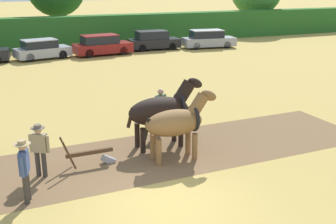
% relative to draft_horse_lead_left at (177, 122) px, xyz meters
% --- Properties ---
extents(ground_plane, '(240.00, 240.00, 0.00)m').
position_rel_draft_horse_lead_left_xyz_m(ground_plane, '(-1.44, -2.54, -1.27)').
color(ground_plane, tan).
extents(plowed_furrow_strip, '(21.30, 4.15, 0.01)m').
position_rel_draft_horse_lead_left_xyz_m(plowed_furrow_strip, '(-3.31, 0.58, -1.27)').
color(plowed_furrow_strip, brown).
rests_on(plowed_furrow_strip, ground).
extents(hedgerow, '(74.78, 1.78, 2.65)m').
position_rel_draft_horse_lead_left_xyz_m(hedgerow, '(-1.44, 26.15, 0.05)').
color(hedgerow, '#286023').
rests_on(hedgerow, ground).
extents(draft_horse_lead_left, '(2.65, 0.92, 2.30)m').
position_rel_draft_horse_lead_left_xyz_m(draft_horse_lead_left, '(0.00, 0.00, 0.00)').
color(draft_horse_lead_left, brown).
rests_on(draft_horse_lead_left, ground).
extents(draft_horse_lead_right, '(2.91, 1.04, 2.44)m').
position_rel_draft_horse_lead_left_xyz_m(draft_horse_lead_right, '(-0.01, 1.23, 0.06)').
color(draft_horse_lead_right, black).
rests_on(draft_horse_lead_right, ground).
extents(plow, '(1.71, 0.46, 1.13)m').
position_rel_draft_horse_lead_left_xyz_m(plow, '(-2.61, 0.59, -0.95)').
color(plow, '#4C331E').
rests_on(plow, ground).
extents(farmer_at_plow, '(0.54, 0.43, 1.63)m').
position_rel_draft_horse_lead_left_xyz_m(farmer_at_plow, '(-4.24, 0.43, -0.33)').
color(farmer_at_plow, '#38332D').
rests_on(farmer_at_plow, ground).
extents(farmer_beside_team, '(0.57, 0.46, 1.71)m').
position_rel_draft_horse_lead_left_xyz_m(farmer_beside_team, '(0.51, 2.63, -0.27)').
color(farmer_beside_team, '#4C4C4C').
rests_on(farmer_beside_team, ground).
extents(farmer_onlooker_left, '(0.44, 0.66, 1.74)m').
position_rel_draft_horse_lead_left_xyz_m(farmer_onlooker_left, '(-4.79, -0.99, -0.24)').
color(farmer_onlooker_left, '#38332D').
rests_on(farmer_onlooker_left, ground).
extents(parked_car_center_left, '(4.23, 2.52, 1.46)m').
position_rel_draft_horse_lead_left_xyz_m(parked_car_center_left, '(-1.54, 20.83, -0.57)').
color(parked_car_center_left, '#A8A8B2').
rests_on(parked_car_center_left, ground).
extents(parked_car_center, '(4.64, 2.19, 1.58)m').
position_rel_draft_horse_lead_left_xyz_m(parked_car_center, '(3.02, 20.75, -0.51)').
color(parked_car_center, maroon).
rests_on(parked_car_center, ground).
extents(parked_car_center_right, '(4.34, 2.03, 1.58)m').
position_rel_draft_horse_lead_left_xyz_m(parked_car_center_right, '(7.75, 21.73, -0.51)').
color(parked_car_center_right, black).
rests_on(parked_car_center_right, ground).
extents(parked_car_right, '(4.70, 2.36, 1.55)m').
position_rel_draft_horse_lead_left_xyz_m(parked_car_right, '(12.47, 20.74, -0.53)').
color(parked_car_right, '#9E9EA8').
rests_on(parked_car_right, ground).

